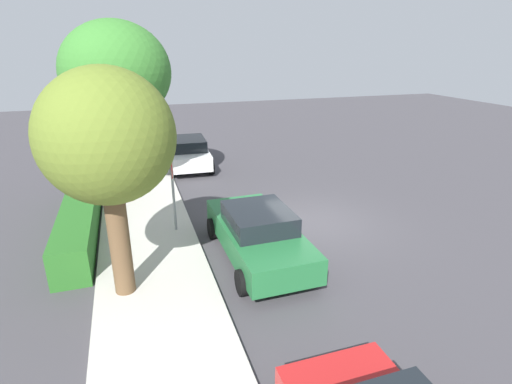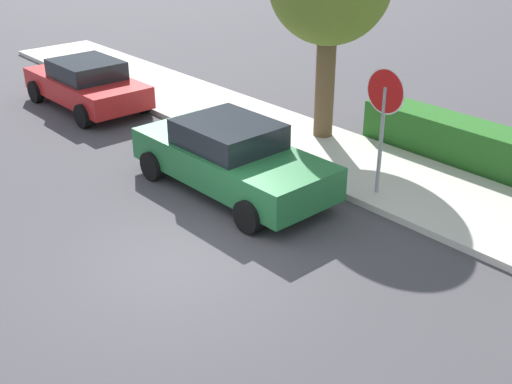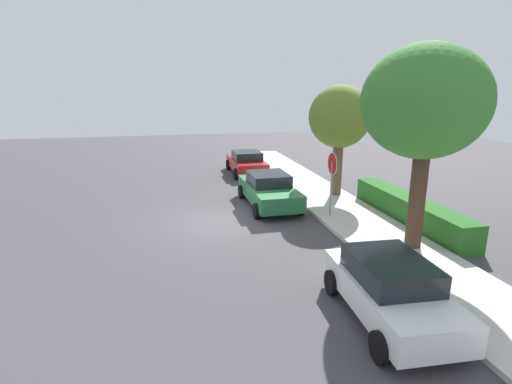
% 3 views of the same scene
% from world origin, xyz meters
% --- Properties ---
extents(ground_plane, '(60.00, 60.00, 0.00)m').
position_xyz_m(ground_plane, '(0.00, 0.00, 0.00)').
color(ground_plane, '#423F44').
extents(sidewalk_curb, '(32.00, 2.81, 0.14)m').
position_xyz_m(sidewalk_curb, '(0.00, 5.26, 0.07)').
color(sidewalk_curb, beige).
rests_on(sidewalk_curb, ground_plane).
extents(stop_sign, '(0.90, 0.08, 2.70)m').
position_xyz_m(stop_sign, '(0.62, 4.40, 1.89)').
color(stop_sign, gray).
rests_on(stop_sign, ground_plane).
extents(parked_car_green, '(4.62, 2.12, 1.49)m').
position_xyz_m(parked_car_green, '(-1.62, 2.42, 0.75)').
color(parked_car_green, '#236B38').
rests_on(parked_car_green, ground_plane).
extents(parked_car_white, '(4.01, 2.13, 1.47)m').
position_xyz_m(parked_car_white, '(7.66, 2.86, 0.76)').
color(parked_car_white, white).
rests_on(parked_car_white, ground_plane).
extents(street_tree_near_corner, '(2.83, 2.83, 5.27)m').
position_xyz_m(street_tree_near_corner, '(-2.34, 5.94, 3.77)').
color(street_tree_near_corner, brown).
rests_on(street_tree_near_corner, ground_plane).
extents(street_tree_mid_block, '(3.75, 3.75, 6.45)m').
position_xyz_m(street_tree_mid_block, '(4.17, 5.68, 4.68)').
color(street_tree_mid_block, '#422D1E').
rests_on(street_tree_mid_block, ground_plane).
extents(front_yard_hedge, '(6.91, 0.96, 1.00)m').
position_xyz_m(front_yard_hedge, '(1.71, 7.24, 0.50)').
color(front_yard_hedge, '#286623').
rests_on(front_yard_hedge, ground_plane).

